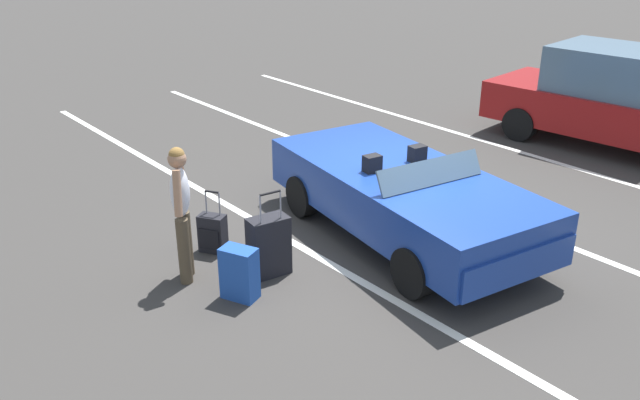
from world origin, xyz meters
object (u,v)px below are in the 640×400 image
Objects in this scene: suitcase_medium_bright at (240,273)px; suitcase_small_carryon at (213,233)px; suitcase_large_black at (269,246)px; traveler_person at (181,207)px; parked_sedan_near at (614,100)px; convertible_car at (413,201)px.

suitcase_small_carryon reaches higher than suitcase_medium_bright.
suitcase_large_black is at bearing 70.99° from suitcase_small_carryon.
suitcase_small_carryon is at bearing 68.17° from traveler_person.
traveler_person is 0.35× the size of parked_sedan_near.
parked_sedan_near is at bearing 102.22° from convertible_car.
suitcase_large_black reaches higher than suitcase_small_carryon.
traveler_person is at bearing 63.81° from suitcase_large_black.
traveler_person reaches higher than suitcase_medium_bright.
suitcase_small_carryon is 0.99m from traveler_person.
parked_sedan_near reaches higher than convertible_car.
suitcase_medium_bright is 0.13× the size of parked_sedan_near.
suitcase_large_black is at bearing -1.70° from suitcase_medium_bright.
suitcase_large_black is 0.97m from suitcase_small_carryon.
traveler_person is at bearing -102.44° from convertible_car.
traveler_person reaches higher than suitcase_small_carryon.
convertible_car is 3.96× the size of suitcase_large_black.
traveler_person reaches higher than convertible_car.
convertible_car reaches higher than suitcase_medium_bright.
convertible_car reaches higher than suitcase_small_carryon.
parked_sedan_near is (0.24, 7.62, 0.52)m from suitcase_large_black.
suitcase_large_black is (-0.54, -1.92, -0.22)m from convertible_car.
traveler_person is at bearing 83.95° from suitcase_medium_bright.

